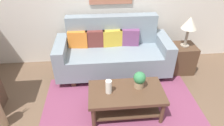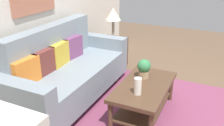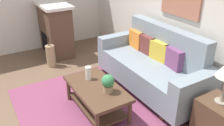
{
  "view_description": "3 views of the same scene",
  "coord_description": "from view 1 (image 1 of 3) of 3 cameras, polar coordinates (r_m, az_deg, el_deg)",
  "views": [
    {
      "loc": [
        -0.36,
        -1.55,
        2.35
      ],
      "look_at": [
        -0.11,
        1.13,
        0.56
      ],
      "focal_mm": 31.62,
      "sensor_mm": 36.0,
      "label": 1
    },
    {
      "loc": [
        -2.64,
        -0.23,
        1.89
      ],
      "look_at": [
        0.22,
        1.12,
        0.57
      ],
      "focal_mm": 39.16,
      "sensor_mm": 36.0,
      "label": 2
    },
    {
      "loc": [
        2.64,
        -0.71,
        2.23
      ],
      "look_at": [
        -0.22,
        1.0,
        0.59
      ],
      "focal_mm": 37.8,
      "sensor_mm": 36.0,
      "label": 3
    }
  ],
  "objects": [
    {
      "name": "table_lamp",
      "position": [
        3.83,
        21.5,
        10.41
      ],
      "size": [
        0.28,
        0.28,
        0.57
      ],
      "color": "gray",
      "rests_on": "side_table"
    },
    {
      "name": "couch",
      "position": [
        3.78,
        0.3,
        2.98
      ],
      "size": [
        2.12,
        0.84,
        1.08
      ],
      "color": "gray",
      "rests_on": "ground_plane"
    },
    {
      "name": "coffee_table",
      "position": [
        2.97,
        4.09,
        -9.78
      ],
      "size": [
        1.1,
        0.6,
        0.43
      ],
      "color": "#513826",
      "rests_on": "ground_plane"
    },
    {
      "name": "side_table",
      "position": [
        4.13,
        19.5,
        1.32
      ],
      "size": [
        0.44,
        0.44,
        0.56
      ],
      "primitive_type": "cube",
      "color": "#513826",
      "rests_on": "ground_plane"
    },
    {
      "name": "throw_pillow_plum",
      "position": [
        3.81,
        5.05,
        7.39
      ],
      "size": [
        0.37,
        0.16,
        0.32
      ],
      "primitive_type": "cube",
      "rotation": [
        0.0,
        0.0,
        -0.12
      ],
      "color": "#7A4270",
      "rests_on": "couch"
    },
    {
      "name": "potted_plant_tabletop",
      "position": [
        2.9,
        7.93,
        -4.71
      ],
      "size": [
        0.18,
        0.18,
        0.26
      ],
      "color": "tan",
      "rests_on": "coffee_table"
    },
    {
      "name": "throw_pillow_orange",
      "position": [
        3.77,
        -9.84,
        6.73
      ],
      "size": [
        0.37,
        0.15,
        0.32
      ],
      "primitive_type": "cube",
      "rotation": [
        0.0,
        0.0,
        -0.09
      ],
      "color": "orange",
      "rests_on": "couch"
    },
    {
      "name": "area_rug",
      "position": [
        3.14,
        3.21,
        -14.92
      ],
      "size": [
        2.49,
        1.99,
        0.01
      ],
      "primitive_type": "cube",
      "color": "#843D5B",
      "rests_on": "ground_plane"
    },
    {
      "name": "tabletop_vase",
      "position": [
        2.8,
        -0.98,
        -6.86
      ],
      "size": [
        0.09,
        0.09,
        0.21
      ],
      "primitive_type": "cylinder",
      "color": "white",
      "rests_on": "coffee_table"
    },
    {
      "name": "throw_pillow_mustard",
      "position": [
        3.77,
        0.13,
        7.23
      ],
      "size": [
        0.37,
        0.15,
        0.32
      ],
      "primitive_type": "cube",
      "rotation": [
        0.0,
        0.0,
        0.09
      ],
      "color": "gold",
      "rests_on": "couch"
    },
    {
      "name": "throw_pillow_maroon",
      "position": [
        3.76,
        -4.86,
        7.0
      ],
      "size": [
        0.36,
        0.13,
        0.32
      ],
      "primitive_type": "cube",
      "rotation": [
        0.0,
        0.0,
        -0.02
      ],
      "color": "brown",
      "rests_on": "couch"
    }
  ]
}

